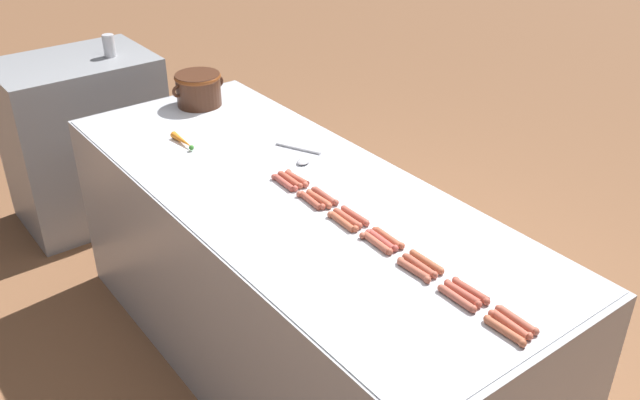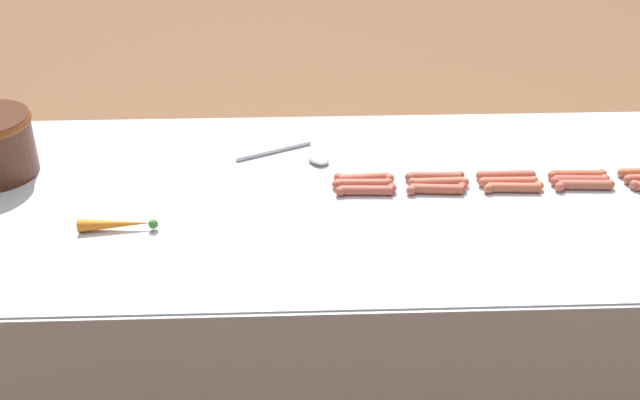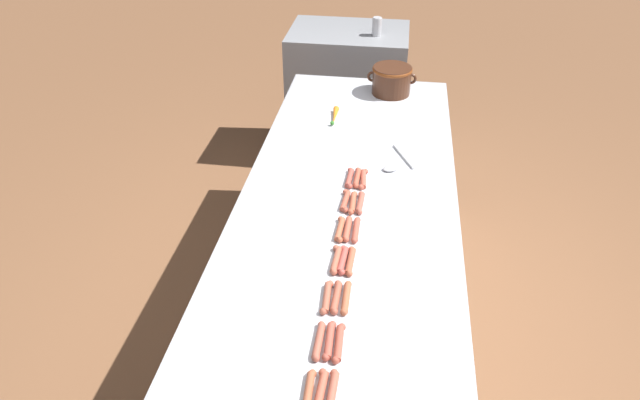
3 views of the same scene
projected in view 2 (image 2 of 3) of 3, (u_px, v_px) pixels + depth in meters
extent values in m
cube|color=#ADAFB5|center=(375.00, 335.00, 2.17)|extent=(0.93, 2.39, 0.91)
cube|color=silver|center=(382.00, 193.00, 1.94)|extent=(0.91, 2.34, 0.00)
sphere|color=#B25A43|center=(635.00, 185.00, 1.94)|extent=(0.02, 0.02, 0.02)
cylinder|color=#B95C45|center=(585.00, 186.00, 1.94)|extent=(0.03, 0.13, 0.02)
sphere|color=#B95C45|center=(610.00, 185.00, 1.95)|extent=(0.02, 0.02, 0.02)
sphere|color=#B95C45|center=(560.00, 187.00, 1.94)|extent=(0.02, 0.02, 0.02)
cylinder|color=#BB5E40|center=(514.00, 188.00, 1.93)|extent=(0.03, 0.13, 0.02)
sphere|color=#BB5E40|center=(539.00, 186.00, 1.94)|extent=(0.02, 0.02, 0.02)
sphere|color=#BB5E40|center=(488.00, 189.00, 1.93)|extent=(0.02, 0.02, 0.02)
cylinder|color=#B8543F|center=(437.00, 189.00, 1.93)|extent=(0.03, 0.13, 0.02)
sphere|color=#B8543F|center=(462.00, 187.00, 1.93)|extent=(0.02, 0.02, 0.02)
sphere|color=#B8543F|center=(411.00, 190.00, 1.92)|extent=(0.02, 0.02, 0.02)
cylinder|color=#B75043|center=(366.00, 190.00, 1.92)|extent=(0.03, 0.13, 0.02)
sphere|color=#B75043|center=(392.00, 189.00, 1.93)|extent=(0.02, 0.02, 0.02)
sphere|color=#B75043|center=(340.00, 191.00, 1.92)|extent=(0.02, 0.02, 0.02)
sphere|color=#B25640|center=(628.00, 180.00, 1.97)|extent=(0.02, 0.02, 0.02)
cylinder|color=#BE4F45|center=(580.00, 180.00, 1.97)|extent=(0.03, 0.13, 0.02)
sphere|color=#BE4F45|center=(605.00, 179.00, 1.97)|extent=(0.02, 0.02, 0.02)
sphere|color=#BE4F45|center=(555.00, 181.00, 1.96)|extent=(0.02, 0.02, 0.02)
cylinder|color=#BE5942|center=(508.00, 182.00, 1.96)|extent=(0.03, 0.13, 0.02)
sphere|color=#BE5942|center=(534.00, 181.00, 1.96)|extent=(0.02, 0.02, 0.02)
sphere|color=#BE5942|center=(483.00, 182.00, 1.96)|extent=(0.02, 0.02, 0.02)
cylinder|color=#BE5C41|center=(439.00, 182.00, 1.96)|extent=(0.03, 0.13, 0.02)
sphere|color=#BE5C41|center=(464.00, 182.00, 1.96)|extent=(0.02, 0.02, 0.02)
sphere|color=#BE5C41|center=(413.00, 182.00, 1.96)|extent=(0.02, 0.02, 0.02)
cylinder|color=#B5533D|center=(362.00, 184.00, 1.95)|extent=(0.03, 0.13, 0.02)
sphere|color=#B5533D|center=(388.00, 183.00, 1.95)|extent=(0.02, 0.02, 0.02)
sphere|color=#B5533D|center=(337.00, 184.00, 1.95)|extent=(0.02, 0.02, 0.02)
sphere|color=#B35C3D|center=(622.00, 173.00, 2.00)|extent=(0.02, 0.02, 0.02)
cylinder|color=#B6583D|center=(577.00, 175.00, 1.99)|extent=(0.03, 0.13, 0.02)
sphere|color=#B6583D|center=(602.00, 174.00, 1.99)|extent=(0.02, 0.02, 0.02)
sphere|color=#B6583D|center=(552.00, 175.00, 1.99)|extent=(0.02, 0.02, 0.02)
cylinder|color=#B75241|center=(506.00, 175.00, 1.99)|extent=(0.03, 0.13, 0.02)
sphere|color=#B75241|center=(531.00, 175.00, 1.99)|extent=(0.02, 0.02, 0.02)
sphere|color=#B75241|center=(481.00, 176.00, 1.99)|extent=(0.02, 0.02, 0.02)
cylinder|color=#B15746|center=(435.00, 176.00, 1.98)|extent=(0.03, 0.13, 0.02)
sphere|color=#B15746|center=(460.00, 175.00, 1.99)|extent=(0.02, 0.02, 0.02)
sphere|color=#B15746|center=(410.00, 177.00, 1.98)|extent=(0.02, 0.02, 0.02)
cylinder|color=#BE5642|center=(364.00, 178.00, 1.98)|extent=(0.03, 0.13, 0.02)
sphere|color=#BE5642|center=(390.00, 178.00, 1.97)|extent=(0.02, 0.02, 0.02)
sphere|color=#BE5642|center=(339.00, 178.00, 1.98)|extent=(0.02, 0.02, 0.02)
torus|color=#472616|center=(2.00, 121.00, 2.07)|extent=(0.06, 0.02, 0.06)
cylinder|color=#B7B7BC|center=(274.00, 151.00, 2.12)|extent=(0.11, 0.20, 0.01)
ellipsoid|color=#B7B7BC|center=(319.00, 159.00, 2.07)|extent=(0.08, 0.08, 0.02)
cone|color=orange|center=(116.00, 224.00, 1.78)|extent=(0.04, 0.17, 0.03)
sphere|color=#387F2D|center=(153.00, 224.00, 1.78)|extent=(0.02, 0.02, 0.02)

